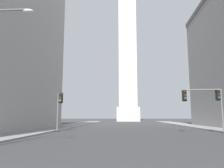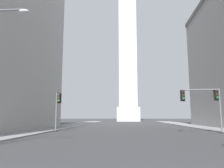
% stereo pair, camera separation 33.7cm
% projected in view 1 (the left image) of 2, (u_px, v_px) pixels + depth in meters
% --- Properties ---
extents(sidewalk_left, '(5.00, 103.53, 0.15)m').
position_uv_depth(sidewalk_left, '(49.00, 129.00, 32.15)').
color(sidewalk_left, gray).
rests_on(sidewalk_left, ground_plane).
extents(sidewalk_right, '(5.00, 103.53, 0.15)m').
position_uv_depth(sidewalk_right, '(222.00, 129.00, 30.67)').
color(sidewalk_right, gray).
rests_on(sidewalk_right, ground_plane).
extents(obelisk, '(8.88, 8.88, 76.56)m').
position_uv_depth(obelisk, '(127.00, 32.00, 91.37)').
color(obelisk, silver).
rests_on(obelisk, ground_plane).
extents(traffic_light_mid_right, '(4.60, 0.52, 5.06)m').
position_uv_depth(traffic_light_mid_right, '(208.00, 99.00, 25.17)').
color(traffic_light_mid_right, slate).
rests_on(traffic_light_mid_right, ground_plane).
extents(traffic_light_mid_left, '(0.76, 0.52, 4.92)m').
position_uv_depth(traffic_light_mid_left, '(59.00, 106.00, 27.63)').
color(traffic_light_mid_left, slate).
rests_on(traffic_light_mid_left, ground_plane).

